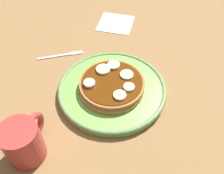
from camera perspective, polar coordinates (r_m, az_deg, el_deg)
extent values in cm
cube|color=olive|center=(62.39, 0.00, -2.03)|extent=(140.00, 140.00, 3.00)
cylinder|color=#72B74C|center=(60.64, 0.00, -0.64)|extent=(26.23, 26.23, 1.60)
torus|color=#658B50|center=(60.22, 0.00, -0.29)|extent=(26.56, 26.56, 1.12)
cylinder|color=#AC733E|center=(59.30, -0.08, -0.20)|extent=(15.64, 15.64, 1.01)
cylinder|color=#A66B39|center=(59.00, -0.11, 0.94)|extent=(15.75, 15.75, 1.01)
cylinder|color=#592B0A|center=(58.49, 0.00, 1.24)|extent=(14.62, 14.62, 0.16)
cylinder|color=#FCE4BE|center=(57.81, -5.26, 0.83)|extent=(2.71, 2.71, 0.95)
cylinder|color=tan|center=(57.43, -5.30, 1.18)|extent=(0.76, 0.76, 0.08)
cylinder|color=#FDE9B5|center=(57.10, 3.95, -0.03)|extent=(2.63, 2.63, 0.68)
cylinder|color=tan|center=(56.82, 3.97, 0.22)|extent=(0.74, 0.74, 0.08)
cylinder|color=#FBEFBD|center=(62.06, 0.41, 5.07)|extent=(3.11, 3.11, 0.82)
cylinder|color=tan|center=(61.75, 0.41, 5.37)|extent=(0.87, 0.87, 0.08)
cylinder|color=#F1F1B5|center=(61.03, -2.06, 4.07)|extent=(3.51, 3.51, 0.73)
cylinder|color=tan|center=(60.75, -2.08, 4.34)|extent=(0.98, 0.98, 0.08)
cylinder|color=#F8EABD|center=(55.36, 1.80, -1.95)|extent=(2.94, 2.94, 0.68)
cylinder|color=tan|center=(55.07, 1.81, -1.70)|extent=(0.82, 0.82, 0.08)
cylinder|color=#FAF0B2|center=(59.88, 3.42, 2.85)|extent=(3.24, 3.24, 0.62)
cylinder|color=tan|center=(59.63, 3.44, 3.08)|extent=(0.91, 0.91, 0.08)
cylinder|color=#B23833|center=(50.88, -19.94, -12.16)|extent=(7.46, 7.46, 8.85)
cylinder|color=black|center=(48.00, -21.03, -10.02)|extent=(6.34, 6.34, 0.53)
torus|color=#B23833|center=(52.26, -17.65, -8.77)|extent=(6.30, 1.34, 6.30)
cube|color=beige|center=(83.80, 0.86, 14.61)|extent=(12.06, 12.06, 0.30)
cube|color=silver|center=(72.34, -13.34, 6.97)|extent=(5.80, 8.32, 0.50)
cube|color=silver|center=(72.33, -8.24, 7.90)|extent=(2.98, 3.62, 0.50)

